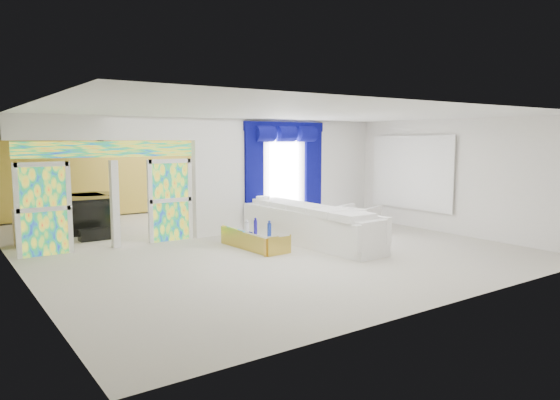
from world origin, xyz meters
TOP-DOWN VIEW (x-y plane):
  - floor at (0.00, 0.00)m, footprint 12.00×12.00m
  - dividing_wall at (2.15, 1.00)m, footprint 5.70×0.18m
  - dividing_header at (-2.85, 1.00)m, footprint 4.30×0.18m
  - stained_panel_left at (-4.28, 1.00)m, footprint 0.95×0.04m
  - stained_panel_right at (-1.42, 1.00)m, footprint 0.95×0.04m
  - stained_transom at (-2.85, 1.00)m, footprint 4.00×0.05m
  - window_pane at (1.90, 0.90)m, footprint 1.00×0.02m
  - blue_drape_left at (0.90, 0.87)m, footprint 0.55×0.10m
  - blue_drape_right at (2.90, 0.87)m, footprint 0.55×0.10m
  - blue_pelmet at (1.90, 0.87)m, footprint 2.60×0.12m
  - wall_mirror at (4.94, -1.00)m, footprint 0.04×2.70m
  - gold_curtains at (0.00, 5.90)m, footprint 9.70×0.12m
  - white_sofa at (1.14, -1.21)m, footprint 1.15×4.23m
  - coffee_table at (-0.21, -0.91)m, footprint 0.74×1.91m
  - console_table at (1.20, 0.44)m, footprint 1.25×0.41m
  - table_lamp at (0.90, 0.44)m, footprint 0.36×0.36m
  - armchair at (3.54, -0.39)m, footprint 1.11×1.19m
  - grand_piano at (-2.89, 3.74)m, footprint 1.45×1.87m
  - piano_bench at (-2.89, 2.14)m, footprint 0.87×0.35m
  - tv_console at (-4.40, 2.32)m, footprint 0.60×0.55m
  - chandelier at (-2.30, 3.40)m, footprint 0.60×0.60m
  - decanters at (-0.19, -1.01)m, footprint 0.17×0.94m

SIDE VIEW (x-z plane):
  - floor at x=0.00m, z-range 0.00..0.00m
  - piano_bench at x=-2.89m, z-range 0.00..0.29m
  - console_table at x=1.20m, z-range 0.00..0.41m
  - coffee_table at x=-0.21m, z-range 0.00..0.42m
  - armchair at x=3.54m, z-range 0.00..0.64m
  - white_sofa at x=1.14m, z-range 0.00..0.80m
  - tv_console at x=-4.40m, z-range 0.00..0.85m
  - grand_piano at x=-2.89m, z-range 0.00..0.93m
  - decanters at x=-0.19m, z-range 0.40..0.63m
  - table_lamp at x=0.90m, z-range 0.41..0.99m
  - stained_panel_left at x=-4.28m, z-range 0.00..2.00m
  - stained_panel_right at x=-1.42m, z-range 0.00..2.00m
  - blue_drape_left at x=0.90m, z-range 0.00..2.80m
  - blue_drape_right at x=2.90m, z-range 0.00..2.80m
  - window_pane at x=1.90m, z-range 0.30..2.60m
  - dividing_wall at x=2.15m, z-range 0.00..3.00m
  - gold_curtains at x=0.00m, z-range 0.05..2.95m
  - wall_mirror at x=4.94m, z-range 0.60..2.50m
  - stained_transom at x=-2.85m, z-range 2.08..2.42m
  - chandelier at x=-2.30m, z-range 2.35..2.95m
  - dividing_header at x=-2.85m, z-range 2.45..3.00m
  - blue_pelmet at x=1.90m, z-range 2.69..2.94m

